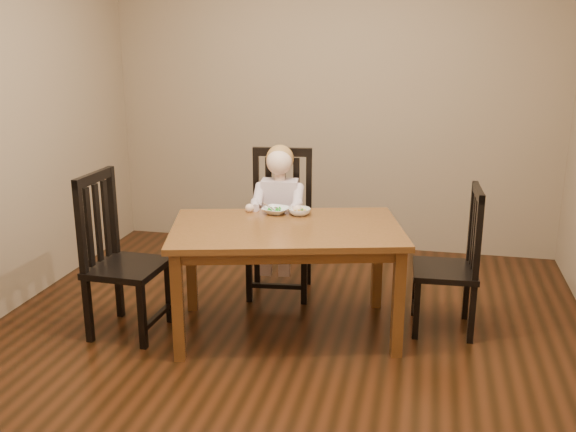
% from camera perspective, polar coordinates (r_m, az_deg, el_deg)
% --- Properties ---
extents(room, '(4.01, 4.01, 2.71)m').
position_cam_1_polar(room, '(3.83, -0.55, 7.38)').
color(room, '#3B1C0C').
rests_on(room, ground).
extents(dining_table, '(1.64, 1.22, 0.73)m').
position_cam_1_polar(dining_table, '(4.12, -0.14, -2.06)').
color(dining_table, '#533513').
rests_on(dining_table, room).
extents(chair_child, '(0.52, 0.50, 1.09)m').
position_cam_1_polar(chair_child, '(4.84, -0.68, -0.82)').
color(chair_child, black).
rests_on(chair_child, room).
extents(chair_left, '(0.46, 0.48, 1.07)m').
position_cam_1_polar(chair_left, '(4.31, -14.77, -3.63)').
color(chair_left, black).
rests_on(chair_left, room).
extents(chair_right, '(0.42, 0.44, 0.98)m').
position_cam_1_polar(chair_right, '(4.35, 14.44, -4.07)').
color(chair_right, black).
rests_on(chair_right, room).
extents(toddler, '(0.40, 0.48, 0.61)m').
position_cam_1_polar(toddler, '(4.75, -0.77, 0.82)').
color(toddler, silver).
rests_on(toddler, chair_child).
extents(bowl_peas, '(0.21, 0.21, 0.04)m').
position_cam_1_polar(bowl_peas, '(4.38, -1.11, 0.49)').
color(bowl_peas, white).
rests_on(bowl_peas, dining_table).
extents(bowl_veg, '(0.19, 0.19, 0.05)m').
position_cam_1_polar(bowl_veg, '(4.35, 1.03, 0.39)').
color(bowl_veg, white).
rests_on(bowl_veg, dining_table).
extents(fork, '(0.11, 0.06, 0.04)m').
position_cam_1_polar(fork, '(4.36, -1.63, 0.70)').
color(fork, silver).
rests_on(fork, bowl_peas).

